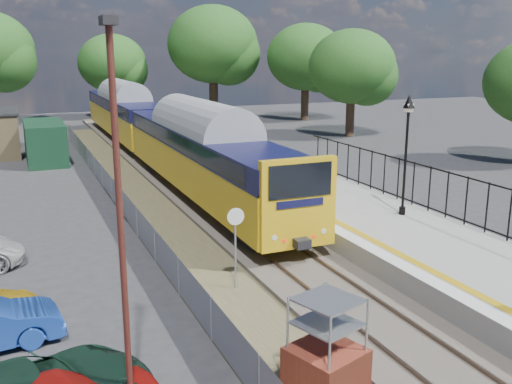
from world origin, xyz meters
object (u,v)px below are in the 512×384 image
train (153,127)px  brick_plinth (326,348)px  carpark_lamp (120,212)px  speed_sign (236,235)px  victorian_lamp_north (408,127)px

train → brick_plinth: size_ratio=18.63×
brick_plinth → carpark_lamp: carpark_lamp is taller
train → speed_sign: train is taller
train → speed_sign: (-2.50, -21.20, -0.60)m
victorian_lamp_north → train: (-5.30, 18.91, -1.96)m
train → carpark_lamp: (-6.68, -26.43, 1.96)m
victorian_lamp_north → speed_sign: (-7.80, -2.29, -2.56)m
victorian_lamp_north → carpark_lamp: carpark_lamp is taller
speed_sign → brick_plinth: bearing=-88.5°
brick_plinth → carpark_lamp: (-3.97, 0.55, 3.25)m
victorian_lamp_north → speed_sign: victorian_lamp_north is taller
brick_plinth → speed_sign: size_ratio=0.85×
speed_sign → train: bearing=86.9°
speed_sign → carpark_lamp: 7.17m
train → carpark_lamp: size_ratio=5.37×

